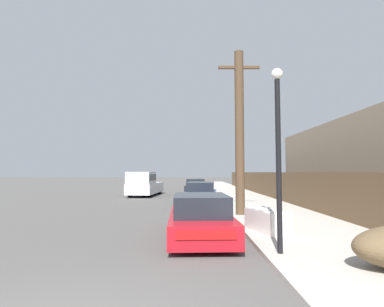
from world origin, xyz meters
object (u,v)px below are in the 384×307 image
object	(u,v)px
pickup_truck	(145,184)
car_parked_mid	(202,194)
car_parked_far	(197,187)
parked_sports_car_red	(200,218)
street_lamp	(279,143)
utility_pole	(240,130)
discarded_fridge	(267,220)

from	to	relation	value
pickup_truck	car_parked_mid	bearing A→B (deg)	128.18
car_parked_far	pickup_truck	bearing A→B (deg)	-154.87
parked_sports_car_red	street_lamp	bearing A→B (deg)	-53.83
car_parked_far	utility_pole	size ratio (longest dim) A/B	0.60
car_parked_mid	car_parked_far	distance (m)	8.28
pickup_truck	utility_pole	world-z (taller)	utility_pole
discarded_fridge	pickup_truck	xyz separation A→B (m)	(-6.10, 14.93, 0.50)
utility_pole	pickup_truck	bearing A→B (deg)	117.61
car_parked_far	pickup_truck	distance (m)	4.53
pickup_truck	street_lamp	bearing A→B (deg)	113.20
pickup_truck	street_lamp	distance (m)	18.35
utility_pole	car_parked_mid	bearing A→B (deg)	108.13
parked_sports_car_red	car_parked_mid	world-z (taller)	car_parked_mid
discarded_fridge	car_parked_far	xyz separation A→B (m)	(-1.90, 16.59, 0.17)
car_parked_mid	street_lamp	xyz separation A→B (m)	(1.42, -10.72, 1.94)
parked_sports_car_red	pickup_truck	bearing A→B (deg)	103.05
car_parked_far	pickup_truck	xyz separation A→B (m)	(-4.20, -1.66, 0.33)
car_parked_far	parked_sports_car_red	bearing A→B (deg)	-86.88
car_parked_mid	utility_pole	world-z (taller)	utility_pole
parked_sports_car_red	car_parked_far	size ratio (longest dim) A/B	1.10
car_parked_mid	car_parked_far	size ratio (longest dim) A/B	1.03
parked_sports_car_red	street_lamp	world-z (taller)	street_lamp
pickup_truck	street_lamp	xyz separation A→B (m)	(5.79, -17.34, 1.61)
discarded_fridge	utility_pole	size ratio (longest dim) A/B	0.24
parked_sports_car_red	car_parked_far	world-z (taller)	car_parked_far
discarded_fridge	parked_sports_car_red	world-z (taller)	parked_sports_car_red
discarded_fridge	car_parked_far	distance (m)	16.70
parked_sports_car_red	discarded_fridge	bearing A→B (deg)	4.44
discarded_fridge	utility_pole	world-z (taller)	utility_pole
car_parked_far	street_lamp	size ratio (longest dim) A/B	1.02
parked_sports_car_red	utility_pole	world-z (taller)	utility_pole
car_parked_far	street_lamp	world-z (taller)	street_lamp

